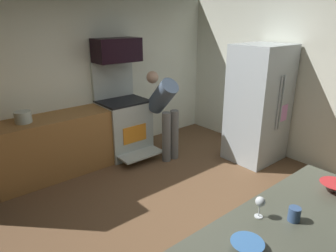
{
  "coord_description": "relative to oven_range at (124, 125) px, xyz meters",
  "views": [
    {
      "loc": [
        -2.08,
        -2.25,
        2.24
      ],
      "look_at": [
        0.05,
        0.3,
        1.05
      ],
      "focal_mm": 32.37,
      "sensor_mm": 36.0,
      "label": 1
    }
  ],
  "objects": [
    {
      "name": "mixing_bowl_large",
      "position": [
        -0.11,
        -3.43,
        0.42
      ],
      "size": [
        0.23,
        0.23,
        0.07
      ],
      "primitive_type": "cone",
      "rotation": [
        3.14,
        0.0,
        0.0
      ],
      "color": "red",
      "rests_on": "counter_island"
    },
    {
      "name": "refrigerator",
      "position": [
        1.57,
        -1.56,
        0.42
      ],
      "size": [
        0.85,
        0.75,
        1.87
      ],
      "color": "#B3BFC6",
      "rests_on": "ground"
    },
    {
      "name": "microwave",
      "position": [
        0.0,
        0.09,
        1.24
      ],
      "size": [
        0.74,
        0.38,
        0.37
      ],
      "primitive_type": "cube",
      "color": "black",
      "rests_on": "oven_range"
    },
    {
      "name": "wall_back",
      "position": [
        -0.46,
        0.37,
        0.79
      ],
      "size": [
        5.2,
        0.12,
        2.6
      ],
      "primitive_type": "cube",
      "color": "white",
      "rests_on": "ground"
    },
    {
      "name": "oven_range",
      "position": [
        0.0,
        0.0,
        0.0
      ],
      "size": [
        0.76,
        0.96,
        1.57
      ],
      "color": "#B5BFBA",
      "rests_on": "ground"
    },
    {
      "name": "wall_right",
      "position": [
        2.08,
        -1.97,
        0.79
      ],
      "size": [
        0.12,
        4.8,
        2.6
      ],
      "primitive_type": "cube",
      "color": "white",
      "rests_on": "ground"
    },
    {
      "name": "mixing_bowl_prep",
      "position": [
        -1.2,
        -3.38,
        0.41
      ],
      "size": [
        0.21,
        0.21,
        0.05
      ],
      "primitive_type": "cone",
      "rotation": [
        3.14,
        0.0,
        0.0
      ],
      "color": "#3B70B3",
      "rests_on": "counter_island"
    },
    {
      "name": "lower_cabinet_run",
      "position": [
        -1.36,
        0.01,
        -0.06
      ],
      "size": [
        2.4,
        0.6,
        0.9
      ],
      "primitive_type": "cube",
      "color": "#996735",
      "rests_on": "ground"
    },
    {
      "name": "stock_pot",
      "position": [
        -1.55,
        0.01,
        0.46
      ],
      "size": [
        0.22,
        0.22,
        0.16
      ],
      "primitive_type": "cylinder",
      "color": "#B4C1B7",
      "rests_on": "lower_cabinet_run"
    },
    {
      "name": "ground_plane",
      "position": [
        -0.46,
        -1.97,
        -0.52
      ],
      "size": [
        5.2,
        4.8,
        0.02
      ],
      "primitive_type": "cube",
      "color": "brown"
    },
    {
      "name": "person_cook",
      "position": [
        0.45,
        -0.55,
        0.33
      ],
      "size": [
        0.31,
        0.67,
        1.42
      ],
      "color": "slate",
      "rests_on": "ground"
    },
    {
      "name": "wine_glass_mid",
      "position": [
        -0.87,
        -3.24,
        0.5
      ],
      "size": [
        0.07,
        0.07,
        0.16
      ],
      "color": "silver",
      "rests_on": "counter_island"
    },
    {
      "name": "mug_coffee",
      "position": [
        -0.72,
        -3.42,
        0.44
      ],
      "size": [
        0.08,
        0.08,
        0.1
      ],
      "primitive_type": "cylinder",
      "color": "#385583",
      "rests_on": "counter_island"
    }
  ]
}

